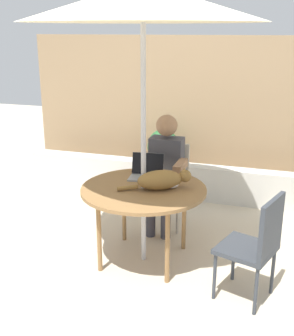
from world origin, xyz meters
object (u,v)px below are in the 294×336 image
at_px(patio_umbrella, 143,3).
at_px(person_seated, 165,167).
at_px(chair_empty, 257,241).
at_px(cat, 163,180).
at_px(potted_plant_by_chair, 163,156).
at_px(chair_occupied, 168,178).
at_px(patio_table, 144,193).
at_px(laptop, 147,170).

height_order(patio_umbrella, person_seated, patio_umbrella).
distance_m(patio_umbrella, chair_empty, 2.02).
bearing_deg(patio_umbrella, chair_empty, -18.46).
relative_size(cat, potted_plant_by_chair, 0.76).
bearing_deg(person_seated, patio_umbrella, -90.00).
height_order(chair_occupied, person_seated, person_seated).
distance_m(patio_table, chair_occupied, 0.87).
height_order(cat, potted_plant_by_chair, cat).
bearing_deg(potted_plant_by_chair, person_seated, -73.74).
height_order(chair_empty, potted_plant_by_chair, chair_empty).
distance_m(patio_table, cat, 0.22).
bearing_deg(chair_occupied, patio_table, -90.00).
height_order(person_seated, potted_plant_by_chair, person_seated).
relative_size(chair_empty, potted_plant_by_chair, 1.12).
relative_size(chair_empty, cat, 1.47).
xyz_separation_m(patio_umbrella, laptop, (-0.06, 0.28, -1.46)).
relative_size(patio_table, chair_empty, 1.27).
xyz_separation_m(patio_umbrella, chair_occupied, (0.00, 0.86, -1.72)).
bearing_deg(patio_table, chair_occupied, 90.00).
height_order(chair_occupied, chair_empty, same).
xyz_separation_m(patio_table, chair_empty, (1.02, -0.34, -0.14)).
height_order(patio_umbrella, laptop, patio_umbrella).
bearing_deg(laptop, patio_table, -77.81).
bearing_deg(potted_plant_by_chair, patio_table, -79.39).
height_order(laptop, cat, laptop).
xyz_separation_m(cat, potted_plant_by_chair, (-0.54, 1.94, -0.37)).
bearing_deg(chair_empty, cat, 157.08).
xyz_separation_m(chair_occupied, chair_empty, (1.02, -1.20, 0.00)).
bearing_deg(potted_plant_by_chair, patio_umbrella, -79.39).
distance_m(laptop, cat, 0.35).
bearing_deg(potted_plant_by_chair, chair_occupied, -71.56).
distance_m(person_seated, cat, 0.71).
height_order(patio_umbrella, cat, patio_umbrella).
bearing_deg(cat, patio_table, -173.64).
xyz_separation_m(patio_table, person_seated, (-0.00, 0.70, 0.03)).
height_order(chair_empty, person_seated, person_seated).
distance_m(chair_empty, potted_plant_by_chair, 2.68).
xyz_separation_m(chair_empty, laptop, (-1.08, 0.62, 0.26)).
bearing_deg(chair_occupied, patio_umbrella, -90.00).
relative_size(chair_occupied, laptop, 2.70).
bearing_deg(chair_empty, patio_table, 161.54).
distance_m(chair_occupied, chair_empty, 1.57).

